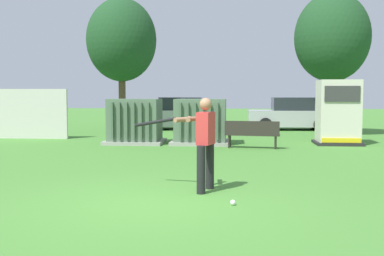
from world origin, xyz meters
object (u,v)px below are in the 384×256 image
generator_enclosure (338,113)px  parked_car_leftmost (179,114)px  transformer_west (135,122)px  sports_ball (233,203)px  batter (203,139)px  park_bench (252,132)px  transformer_mid_west (201,122)px  parked_car_left_of_center (291,115)px

generator_enclosure → parked_car_leftmost: generator_enclosure is taller
transformer_west → sports_ball: (3.61, -9.08, -0.74)m
batter → parked_car_leftmost: batter is taller
transformer_west → sports_ball: size_ratio=23.33×
transformer_west → parked_car_leftmost: (0.77, 6.78, -0.04)m
generator_enclosure → park_bench: generator_enclosure is taller
transformer_mid_west → batter: (0.65, -8.04, 0.19)m
parked_car_leftmost → parked_car_left_of_center: (5.65, 0.17, 0.00)m
transformer_mid_west → park_bench: size_ratio=1.14×
sports_ball → parked_car_leftmost: size_ratio=0.02×
park_bench → parked_car_left_of_center: parked_car_left_of_center is taller
batter → transformer_mid_west: bearing=94.6°
transformer_west → parked_car_leftmost: bearing=83.5°
transformer_west → parked_car_leftmost: 6.82m
transformer_mid_west → sports_ball: bearing=-82.4°
park_bench → batter: 6.94m
sports_ball → parked_car_left_of_center: parked_car_left_of_center is taller
sports_ball → parked_car_left_of_center: (2.81, 16.02, 0.71)m
sports_ball → transformer_west: bearing=111.7°
transformer_west → parked_car_left_of_center: bearing=47.3°
park_bench → parked_car_left_of_center: size_ratio=0.43×
park_bench → generator_enclosure: bearing=26.9°
park_bench → parked_car_leftmost: size_ratio=0.43×
transformer_west → sports_ball: bearing=-68.3°
transformer_west → generator_enclosure: (7.29, 0.39, 0.35)m
sports_ball → parked_car_leftmost: (-2.84, 15.85, 0.71)m
transformer_mid_west → batter: size_ratio=1.21×
transformer_west → transformer_mid_west: bearing=0.8°
generator_enclosure → park_bench: (-3.09, -1.57, -0.60)m
parked_car_left_of_center → generator_enclosure: bearing=-82.4°
generator_enclosure → batter: size_ratio=1.32×
batter → parked_car_left_of_center: 15.33m
batter → transformer_west: bearing=110.8°
sports_ball → parked_car_left_of_center: size_ratio=0.02×
sports_ball → parked_car_leftmost: 16.12m
transformer_west → parked_car_left_of_center: size_ratio=0.50×
transformer_west → park_bench: (4.19, -1.18, -0.25)m
parked_car_left_of_center → parked_car_leftmost: bearing=-178.3°
generator_enclosure → batter: 9.42m
parked_car_leftmost → generator_enclosure: bearing=-44.4°
sports_ball → parked_car_leftmost: parked_car_leftmost is taller
generator_enclosure → park_bench: size_ratio=1.25×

